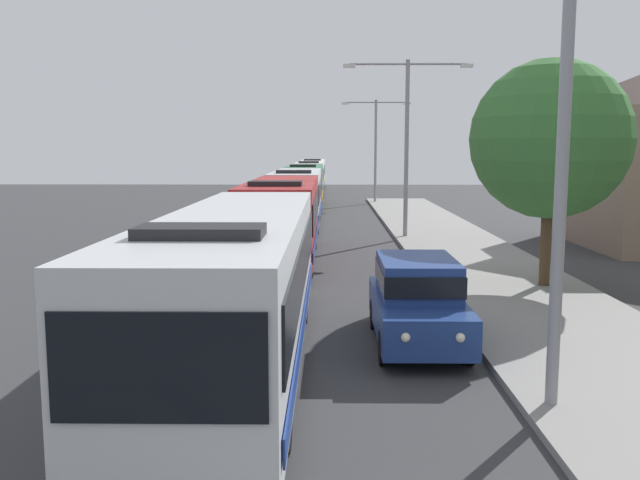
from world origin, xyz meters
TOP-DOWN VIEW (x-y plane):
  - bus_lead at (-1.30, 11.12)m, footprint 2.58×12.40m
  - bus_second_in_line at (-1.30, 23.84)m, footprint 2.58×10.94m
  - bus_middle at (-1.30, 35.75)m, footprint 2.58×11.57m
  - bus_fourth_in_line at (-1.30, 47.82)m, footprint 2.58×11.49m
  - bus_rear at (-1.30, 60.58)m, footprint 2.58×11.35m
  - bus_tail_end at (-1.30, 73.36)m, footprint 2.58×11.84m
  - white_suv at (2.40, 12.69)m, footprint 1.86×4.57m
  - streetlamp_near at (4.10, 8.83)m, footprint 6.05×0.28m
  - streetlamp_mid at (4.10, 30.32)m, footprint 5.97×0.28m
  - streetlamp_far at (4.10, 51.81)m, footprint 5.35×0.28m
  - roadside_tree at (7.01, 18.54)m, footprint 4.72×4.72m

SIDE VIEW (x-z plane):
  - white_suv at x=2.40m, z-range 0.08..1.98m
  - bus_second_in_line at x=-1.30m, z-range 0.09..3.30m
  - bus_rear at x=-1.30m, z-range 0.09..3.30m
  - bus_fourth_in_line at x=-1.30m, z-range 0.09..3.30m
  - bus_middle at x=-1.30m, z-range 0.09..3.30m
  - bus_tail_end at x=-1.30m, z-range 0.09..3.30m
  - bus_lead at x=-1.30m, z-range 0.09..3.30m
  - roadside_tree at x=7.01m, z-range 1.16..7.92m
  - streetlamp_far at x=4.10m, z-range 1.03..8.92m
  - streetlamp_near at x=4.10m, z-range 1.07..8.91m
  - streetlamp_mid at x=4.10m, z-range 1.08..9.27m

